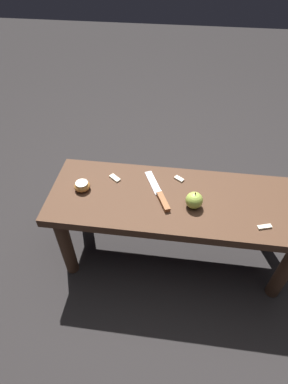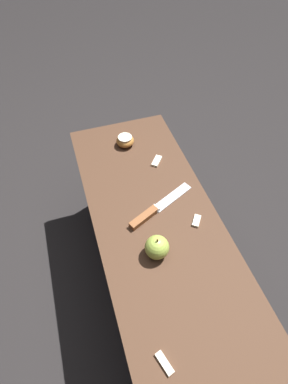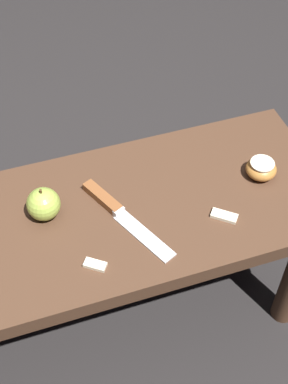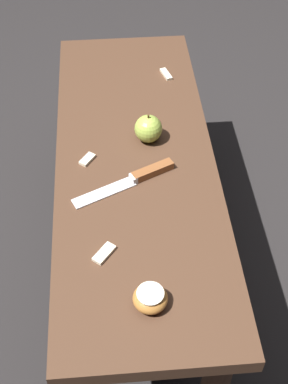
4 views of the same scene
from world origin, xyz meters
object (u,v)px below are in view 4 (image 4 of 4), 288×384
(wooden_bench, at_px, (136,179))
(apple_whole, at_px, (148,129))
(apple_cut, at_px, (151,298))
(knife, at_px, (139,177))

(wooden_bench, relative_size, apple_whole, 13.86)
(apple_whole, distance_m, apple_cut, 0.49)
(wooden_bench, distance_m, apple_cut, 0.43)
(apple_cut, bearing_deg, knife, -0.23)
(apple_whole, bearing_deg, knife, 166.12)
(apple_whole, bearing_deg, wooden_bench, 149.88)
(wooden_bench, relative_size, knife, 4.44)
(knife, distance_m, apple_whole, 0.15)
(wooden_bench, bearing_deg, knife, -177.21)
(wooden_bench, bearing_deg, apple_whole, -30.12)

